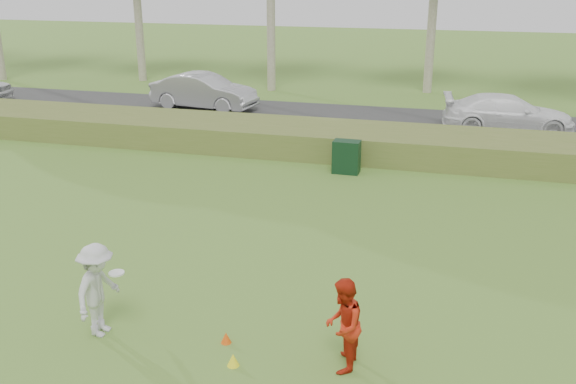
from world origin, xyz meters
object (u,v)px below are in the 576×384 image
(cone_orange, at_px, (226,338))
(utility_cabinet, at_px, (346,157))
(car_mid, at_px, (204,91))
(player_red, at_px, (343,325))
(player_white, at_px, (98,290))
(car_right, at_px, (508,114))
(cone_yellow, at_px, (233,360))

(cone_orange, distance_m, utility_cabinet, 10.21)
(car_mid, bearing_deg, player_red, -144.21)
(utility_cabinet, bearing_deg, player_white, -102.21)
(utility_cabinet, bearing_deg, car_right, 53.88)
(player_white, height_order, cone_orange, player_white)
(utility_cabinet, bearing_deg, player_red, -78.75)
(car_mid, bearing_deg, car_right, -86.51)
(player_red, distance_m, car_mid, 20.48)
(player_white, distance_m, player_red, 4.34)
(car_mid, xyz_separation_m, car_right, (13.09, -0.92, -0.08))
(utility_cabinet, bearing_deg, cone_yellow, -88.23)
(cone_orange, relative_size, car_right, 0.04)
(player_red, bearing_deg, player_white, -89.78)
(player_red, height_order, cone_orange, player_red)
(player_red, bearing_deg, cone_orange, -96.42)
(player_red, height_order, car_mid, car_mid)
(car_mid, bearing_deg, utility_cabinet, -126.45)
(player_white, distance_m, car_mid, 18.88)
(player_white, xyz_separation_m, player_red, (4.34, 0.07, -0.07))
(player_red, xyz_separation_m, car_right, (3.39, 17.12, -0.02))
(player_white, distance_m, cone_orange, 2.40)
(player_white, relative_size, player_red, 1.08)
(cone_orange, xyz_separation_m, cone_yellow, (0.35, -0.61, 0.01))
(cone_yellow, relative_size, car_mid, 0.05)
(cone_orange, bearing_deg, cone_yellow, -60.29)
(player_red, height_order, cone_yellow, player_red)
(car_right, bearing_deg, cone_yellow, 158.97)
(car_right, bearing_deg, car_mid, 81.27)
(utility_cabinet, xyz_separation_m, car_mid, (-7.92, 7.63, 0.33))
(utility_cabinet, height_order, car_right, car_right)
(player_red, xyz_separation_m, cone_orange, (-2.09, 0.21, -0.69))
(player_red, xyz_separation_m, cone_yellow, (-1.74, -0.40, -0.69))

